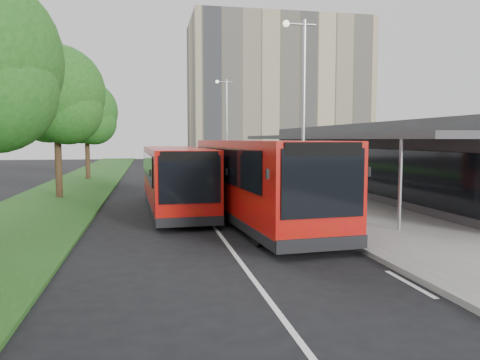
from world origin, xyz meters
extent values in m
plane|color=black|center=(0.00, 0.00, 0.00)|extent=(120.00, 120.00, 0.00)
cube|color=slate|center=(6.00, 20.00, 0.07)|extent=(5.00, 80.00, 0.15)
cube|color=#1A4917|center=(-7.00, 20.00, 0.05)|extent=(5.00, 80.00, 0.10)
cube|color=silver|center=(0.00, 15.00, 0.01)|extent=(0.12, 70.00, 0.01)
cube|color=silver|center=(3.30, -8.00, 0.01)|extent=(0.12, 2.00, 0.01)
cube|color=silver|center=(3.30, -2.00, 0.01)|extent=(0.12, 2.00, 0.01)
cube|color=silver|center=(3.30, 4.00, 0.01)|extent=(0.12, 2.00, 0.01)
cube|color=silver|center=(3.30, 10.00, 0.01)|extent=(0.12, 2.00, 0.01)
cube|color=silver|center=(3.30, 16.00, 0.01)|extent=(0.12, 2.00, 0.01)
cube|color=silver|center=(3.30, 22.00, 0.01)|extent=(0.12, 2.00, 0.01)
cube|color=silver|center=(3.30, 28.00, 0.01)|extent=(0.12, 2.00, 0.01)
cube|color=silver|center=(3.30, 34.00, 0.01)|extent=(0.12, 2.00, 0.01)
cube|color=silver|center=(3.30, 40.00, 0.01)|extent=(0.12, 2.00, 0.01)
cube|color=silver|center=(3.30, 46.00, 0.01)|extent=(0.12, 2.00, 0.01)
cube|color=tan|center=(14.00, 42.00, 9.00)|extent=(22.00, 12.00, 18.00)
cube|color=#323234|center=(11.00, 8.00, 2.00)|extent=(5.00, 26.00, 4.00)
cube|color=black|center=(8.48, 8.00, 1.60)|extent=(0.06, 24.00, 2.20)
cube|color=#323234|center=(7.20, 8.00, 3.30)|extent=(2.80, 26.00, 0.25)
cylinder|color=#979B9F|center=(5.90, -3.00, 1.65)|extent=(0.12, 0.12, 3.30)
cylinder|color=#979B9F|center=(5.90, 19.00, 1.65)|extent=(0.12, 0.12, 3.30)
cylinder|color=#301E13|center=(-7.00, 9.00, 1.98)|extent=(0.36, 0.36, 3.96)
sphere|color=#1B4D14|center=(-7.00, 9.00, 5.58)|extent=(5.04, 5.04, 5.04)
sphere|color=#1B4D14|center=(-6.40, 8.60, 4.68)|extent=(3.60, 3.60, 3.60)
sphere|color=#1B4D14|center=(-7.50, 9.50, 4.95)|extent=(3.96, 3.96, 3.96)
cylinder|color=#301E13|center=(-7.00, 21.00, 1.88)|extent=(0.36, 0.36, 3.76)
sphere|color=#1B4D14|center=(-7.00, 21.00, 5.30)|extent=(4.79, 4.79, 4.79)
sphere|color=#1B4D14|center=(-6.40, 20.60, 4.45)|extent=(3.42, 3.42, 3.42)
sphere|color=#1B4D14|center=(-7.50, 21.50, 4.71)|extent=(3.76, 3.76, 3.76)
cylinder|color=#979B9F|center=(4.20, 2.00, 4.15)|extent=(0.16, 0.16, 8.00)
cylinder|color=#979B9F|center=(4.00, 2.00, 7.95)|extent=(1.40, 0.10, 0.10)
sphere|color=silver|center=(3.40, 2.00, 7.95)|extent=(0.28, 0.28, 0.28)
cylinder|color=#979B9F|center=(4.20, 22.00, 4.15)|extent=(0.16, 0.16, 8.00)
cylinder|color=#979B9F|center=(4.00, 22.00, 7.95)|extent=(1.40, 0.10, 0.10)
sphere|color=silver|center=(3.40, 22.00, 7.95)|extent=(0.28, 0.28, 0.28)
cube|color=#AE090D|center=(1.73, -0.24, 1.74)|extent=(3.45, 11.08, 2.75)
cube|color=black|center=(1.73, -0.24, 0.39)|extent=(3.47, 11.11, 0.31)
cube|color=black|center=(2.16, -5.70, 2.03)|extent=(2.34, 0.23, 1.82)
cube|color=black|center=(1.30, 5.22, 2.18)|extent=(2.28, 0.23, 1.35)
cube|color=black|center=(0.39, -0.04, 2.23)|extent=(0.78, 9.33, 1.25)
cube|color=black|center=(3.02, 0.17, 2.23)|extent=(0.78, 9.33, 1.25)
cube|color=black|center=(2.16, -5.71, 0.42)|extent=(2.60, 0.28, 0.36)
cube|color=black|center=(2.16, -5.71, 2.91)|extent=(2.18, 0.21, 0.36)
cube|color=black|center=(0.69, -5.59, 2.29)|extent=(0.09, 0.09, 0.26)
cube|color=black|center=(3.59, -5.36, 2.29)|extent=(0.09, 0.09, 0.26)
cylinder|color=black|center=(0.92, -3.85, 0.47)|extent=(0.38, 0.96, 0.94)
cylinder|color=black|center=(3.09, -3.68, 0.47)|extent=(0.38, 0.96, 0.94)
cylinder|color=black|center=(0.36, 3.20, 0.47)|extent=(0.38, 0.96, 0.94)
cylinder|color=black|center=(2.54, 3.37, 0.47)|extent=(0.38, 0.96, 0.94)
cube|color=#AE090D|center=(-1.16, 3.46, 1.56)|extent=(2.77, 9.86, 2.46)
cube|color=black|center=(-1.16, 3.46, 0.35)|extent=(2.79, 9.88, 0.28)
cube|color=black|center=(-0.93, -1.43, 1.81)|extent=(2.09, 0.15, 1.63)
cube|color=black|center=(-1.38, 8.36, 1.95)|extent=(2.05, 0.14, 1.21)
cube|color=black|center=(-2.35, 3.69, 2.00)|extent=(0.43, 8.36, 1.12)
cube|color=black|center=(0.01, 3.80, 2.00)|extent=(0.43, 8.36, 1.12)
cube|color=black|center=(-0.93, -1.44, 0.37)|extent=(2.33, 0.19, 0.33)
cube|color=black|center=(-0.93, -1.44, 2.60)|extent=(1.95, 0.13, 0.33)
cube|color=black|center=(-2.24, -1.29, 2.05)|extent=(0.08, 0.08, 0.23)
cube|color=black|center=(0.36, -1.17, 2.05)|extent=(0.08, 0.08, 0.23)
cylinder|color=black|center=(-1.99, 0.26, 0.42)|extent=(0.32, 0.85, 0.84)
cylinder|color=black|center=(-0.04, 0.35, 0.42)|extent=(0.32, 0.85, 0.84)
cylinder|color=black|center=(-2.28, 6.58, 0.42)|extent=(0.32, 0.85, 0.84)
cylinder|color=black|center=(-0.33, 6.67, 0.42)|extent=(0.32, 0.85, 0.84)
cylinder|color=#322114|center=(6.01, 10.68, 0.59)|extent=(0.50, 0.50, 0.87)
cylinder|color=yellow|center=(4.79, 19.40, 0.71)|extent=(0.19, 0.19, 1.13)
imported|color=#63180E|center=(2.23, 37.65, 0.56)|extent=(1.73, 3.43, 1.12)
imported|color=navy|center=(-1.62, 43.18, 0.65)|extent=(1.46, 3.96, 1.30)
camera|label=1|loc=(-2.27, -17.13, 3.17)|focal=35.00mm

